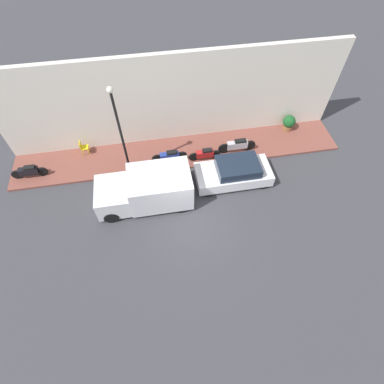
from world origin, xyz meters
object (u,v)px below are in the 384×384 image
(motorcycle_black, at_px, (29,171))
(motorcycle_red, at_px, (205,154))
(streetlamp, at_px, (119,126))
(motorcycle_blue, at_px, (170,156))
(cafe_chair, at_px, (83,147))
(parked_car, at_px, (234,172))
(scooter_silver, at_px, (237,145))
(potted_plant, at_px, (289,123))
(delivery_van, at_px, (146,189))

(motorcycle_black, relative_size, motorcycle_red, 1.04)
(streetlamp, bearing_deg, motorcycle_blue, -82.96)
(motorcycle_red, distance_m, streetlamp, 5.01)
(motorcycle_blue, bearing_deg, cafe_chair, 73.01)
(parked_car, height_order, streetlamp, streetlamp)
(scooter_silver, relative_size, streetlamp, 0.42)
(potted_plant, bearing_deg, motorcycle_red, 106.23)
(delivery_van, distance_m, motorcycle_red, 4.09)
(motorcycle_blue, xyz_separation_m, potted_plant, (1.43, -7.38, 0.10))
(delivery_van, relative_size, motorcycle_black, 2.49)
(motorcycle_black, height_order, potted_plant, potted_plant)
(motorcycle_blue, relative_size, streetlamp, 0.38)
(delivery_van, height_order, scooter_silver, delivery_van)
(motorcycle_blue, xyz_separation_m, cafe_chair, (1.43, 4.69, 0.09))
(motorcycle_blue, bearing_deg, potted_plant, -79.01)
(motorcycle_red, distance_m, cafe_chair, 6.83)
(scooter_silver, bearing_deg, motorcycle_black, 89.93)
(scooter_silver, xyz_separation_m, motorcycle_red, (-0.29, 1.91, -0.08))
(motorcycle_black, xyz_separation_m, streetlamp, (-0.43, -5.21, 2.73))
(delivery_van, height_order, motorcycle_red, delivery_van)
(motorcycle_black, height_order, motorcycle_red, motorcycle_black)
(delivery_van, bearing_deg, potted_plant, -66.52)
(delivery_van, height_order, streetlamp, streetlamp)
(parked_car, relative_size, motorcycle_blue, 2.00)
(potted_plant, relative_size, cafe_chair, 1.15)
(parked_car, relative_size, scooter_silver, 1.81)
(scooter_silver, height_order, motorcycle_black, scooter_silver)
(streetlamp, bearing_deg, motorcycle_red, -88.26)
(scooter_silver, bearing_deg, motorcycle_blue, 92.03)
(delivery_van, bearing_deg, scooter_silver, -64.43)
(motorcycle_blue, xyz_separation_m, streetlamp, (-0.28, 2.24, 2.73))
(scooter_silver, xyz_separation_m, potted_plant, (1.30, -3.52, 0.05))
(streetlamp, distance_m, potted_plant, 10.12)
(streetlamp, xyz_separation_m, cafe_chair, (1.71, 2.45, -2.65))
(scooter_silver, xyz_separation_m, streetlamp, (-0.41, 6.10, 2.68))
(motorcycle_blue, relative_size, motorcycle_red, 1.10)
(potted_plant, bearing_deg, motorcycle_blue, 100.99)
(motorcycle_red, relative_size, potted_plant, 1.83)
(delivery_van, distance_m, streetlamp, 3.24)
(streetlamp, relative_size, cafe_chair, 6.15)
(cafe_chair, bearing_deg, parked_car, -112.47)
(delivery_van, distance_m, motorcycle_black, 6.54)
(delivery_van, xyz_separation_m, motorcycle_red, (2.25, -3.39, -0.45))
(motorcycle_blue, height_order, motorcycle_black, motorcycle_black)
(parked_car, bearing_deg, motorcycle_red, 36.20)
(motorcycle_blue, xyz_separation_m, motorcycle_black, (0.15, 7.45, 0.00))
(motorcycle_blue, height_order, streetlamp, streetlamp)
(motorcycle_black, xyz_separation_m, potted_plant, (1.28, -14.84, 0.10))
(delivery_van, distance_m, motorcycle_blue, 2.83)
(motorcycle_red, bearing_deg, potted_plant, -73.77)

